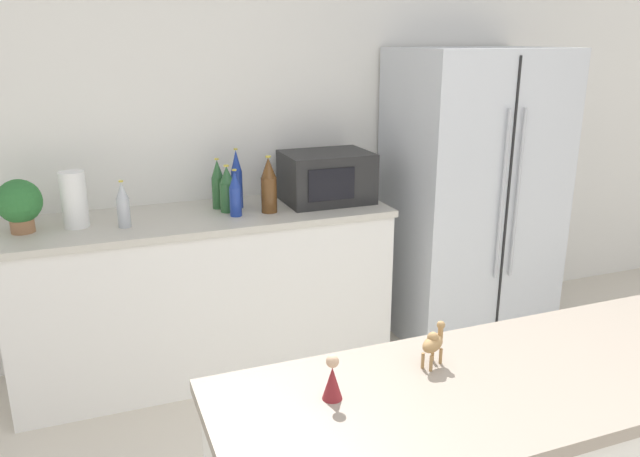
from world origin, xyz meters
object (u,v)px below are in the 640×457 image
object	(u,v)px
refrigerator	(471,196)
paper_towel_roll	(74,200)
camel_figurine	(433,342)
wise_man_figurine_crimson	(332,380)
back_bottle_4	(235,194)
back_bottle_1	(237,180)
back_bottle_5	(269,186)
back_bottle_2	(123,205)
back_bottle_0	(227,190)
potted_plant	(19,203)
back_bottle_3	(218,185)
microwave	(326,177)

from	to	relation	value
refrigerator	paper_towel_roll	xyz separation A→B (m)	(-2.24, 0.06, 0.17)
camel_figurine	wise_man_figurine_crimson	bearing A→B (deg)	-170.35
back_bottle_4	back_bottle_1	bearing A→B (deg)	73.13
back_bottle_5	wise_man_figurine_crimson	bearing A→B (deg)	-101.88
back_bottle_1	back_bottle_2	xyz separation A→B (m)	(-0.61, -0.16, -0.04)
back_bottle_0	camel_figurine	bearing A→B (deg)	-86.03
back_bottle_2	back_bottle_4	distance (m)	0.56
back_bottle_4	wise_man_figurine_crimson	bearing A→B (deg)	-96.35
potted_plant	camel_figurine	size ratio (longest dim) A/B	2.19
refrigerator	back_bottle_3	world-z (taller)	refrigerator
paper_towel_roll	back_bottle_0	world-z (taller)	paper_towel_roll
refrigerator	back_bottle_0	bearing A→B (deg)	177.29
back_bottle_1	camel_figurine	distance (m)	1.94
paper_towel_roll	back_bottle_0	size ratio (longest dim) A/B	1.09
back_bottle_1	back_bottle_5	xyz separation A→B (m)	(0.13, -0.15, -0.01)
wise_man_figurine_crimson	paper_towel_roll	bearing A→B (deg)	106.58
potted_plant	wise_man_figurine_crimson	xyz separation A→B (m)	(0.81, -1.92, -0.05)
back_bottle_4	back_bottle_5	size ratio (longest dim) A/B	0.82
back_bottle_2	wise_man_figurine_crimson	bearing A→B (deg)	-79.11
refrigerator	paper_towel_roll	distance (m)	2.25
potted_plant	back_bottle_2	bearing A→B (deg)	-10.50
paper_towel_roll	back_bottle_3	distance (m)	0.73
paper_towel_roll	back_bottle_2	distance (m)	0.24
paper_towel_roll	back_bottle_0	bearing A→B (deg)	0.46
back_bottle_2	back_bottle_3	bearing A→B (deg)	19.63
refrigerator	back_bottle_2	world-z (taller)	refrigerator
potted_plant	back_bottle_3	xyz separation A→B (m)	(0.97, 0.10, -0.01)
back_bottle_1	back_bottle_4	size ratio (longest dim) A/B	1.31
back_bottle_1	back_bottle_4	xyz separation A→B (m)	(-0.05, -0.16, -0.04)
microwave	wise_man_figurine_crimson	distance (m)	2.09
camel_figurine	back_bottle_3	bearing A→B (deg)	94.70
back_bottle_1	wise_man_figurine_crimson	distance (m)	2.01
back_bottle_5	refrigerator	bearing A→B (deg)	0.87
potted_plant	paper_towel_roll	bearing A→B (deg)	0.53
back_bottle_0	wise_man_figurine_crimson	bearing A→B (deg)	-95.47
potted_plant	back_bottle_0	xyz separation A→B (m)	(1.00, 0.01, -0.02)
back_bottle_5	camel_figurine	world-z (taller)	back_bottle_5
microwave	wise_man_figurine_crimson	bearing A→B (deg)	-111.23
paper_towel_roll	back_bottle_3	xyz separation A→B (m)	(0.73, 0.09, -0.01)
back_bottle_1	back_bottle_3	world-z (taller)	back_bottle_1
refrigerator	potted_plant	xyz separation A→B (m)	(-2.48, 0.06, 0.17)
back_bottle_3	wise_man_figurine_crimson	xyz separation A→B (m)	(-0.15, -2.02, -0.04)
back_bottle_5	back_bottle_4	bearing A→B (deg)	-177.46
back_bottle_0	back_bottle_5	size ratio (longest dim) A/B	0.83
microwave	back_bottle_5	bearing A→B (deg)	-163.99
back_bottle_0	back_bottle_3	distance (m)	0.09
paper_towel_roll	camel_figurine	world-z (taller)	paper_towel_roll
refrigerator	back_bottle_4	distance (m)	1.47
back_bottle_3	back_bottle_4	bearing A→B (deg)	-74.67
potted_plant	wise_man_figurine_crimson	distance (m)	2.09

